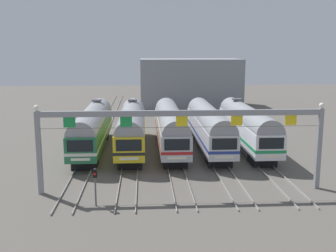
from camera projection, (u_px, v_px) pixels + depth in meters
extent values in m
plane|color=#5B564F|center=(170.00, 150.00, 45.99)|extent=(160.00, 160.00, 0.00)
cube|color=gray|center=(102.00, 123.00, 62.10)|extent=(0.07, 70.00, 0.15)
cube|color=gray|center=(111.00, 122.00, 62.19)|extent=(0.07, 70.00, 0.15)
cube|color=gray|center=(130.00, 122.00, 62.35)|extent=(0.07, 70.00, 0.15)
cube|color=gray|center=(140.00, 122.00, 62.44)|extent=(0.07, 70.00, 0.15)
cube|color=gray|center=(158.00, 122.00, 62.60)|extent=(0.07, 70.00, 0.15)
cube|color=gray|center=(168.00, 122.00, 62.68)|extent=(0.07, 70.00, 0.15)
cube|color=gray|center=(186.00, 122.00, 62.85)|extent=(0.07, 70.00, 0.15)
cube|color=gray|center=(196.00, 122.00, 62.93)|extent=(0.07, 70.00, 0.15)
cube|color=gray|center=(214.00, 121.00, 63.10)|extent=(0.07, 70.00, 0.15)
cube|color=gray|center=(224.00, 121.00, 63.18)|extent=(0.07, 70.00, 0.15)
cube|color=#236B42|center=(92.00, 131.00, 45.07)|extent=(2.85, 18.00, 2.35)
cube|color=silver|center=(93.00, 134.00, 45.14)|extent=(2.88, 18.02, 0.28)
cylinder|color=gray|center=(92.00, 120.00, 44.85)|extent=(2.74, 17.64, 2.74)
cube|color=black|center=(80.00, 146.00, 36.14)|extent=(2.28, 0.06, 1.03)
cube|color=silver|center=(80.00, 159.00, 36.37)|extent=(1.71, 0.05, 0.24)
cube|color=black|center=(85.00, 161.00, 39.21)|extent=(2.28, 2.60, 1.05)
cube|color=black|center=(99.00, 134.00, 51.57)|extent=(2.28, 2.60, 1.05)
cube|color=#4C4C51|center=(97.00, 100.00, 49.51)|extent=(1.10, 1.10, 0.20)
cube|color=gold|center=(132.00, 130.00, 45.32)|extent=(2.85, 18.00, 2.35)
cube|color=black|center=(132.00, 134.00, 45.39)|extent=(2.88, 18.02, 0.28)
cylinder|color=gray|center=(131.00, 120.00, 45.10)|extent=(2.74, 17.64, 2.74)
cube|color=black|center=(129.00, 145.00, 36.39)|extent=(2.28, 0.06, 1.03)
cube|color=silver|center=(129.00, 159.00, 36.62)|extent=(1.71, 0.05, 0.24)
cube|color=black|center=(130.00, 161.00, 39.46)|extent=(2.28, 2.60, 1.05)
cube|color=black|center=(133.00, 134.00, 51.82)|extent=(2.28, 2.60, 1.05)
cube|color=#4C4C51|center=(132.00, 100.00, 49.75)|extent=(1.10, 1.10, 0.20)
cube|color=#B2B5BA|center=(170.00, 130.00, 45.57)|extent=(2.85, 18.00, 2.35)
cube|color=#B21E1E|center=(170.00, 133.00, 45.63)|extent=(2.88, 18.02, 0.28)
cylinder|color=gray|center=(170.00, 120.00, 45.35)|extent=(2.74, 17.64, 2.74)
cube|color=black|center=(177.00, 145.00, 36.64)|extent=(2.28, 0.06, 1.03)
cube|color=silver|center=(177.00, 158.00, 36.86)|extent=(1.71, 0.05, 0.24)
cube|color=black|center=(175.00, 160.00, 39.71)|extent=(2.28, 2.60, 1.05)
cube|color=black|center=(167.00, 133.00, 52.06)|extent=(2.28, 2.60, 1.05)
cube|color=silver|center=(209.00, 130.00, 45.82)|extent=(2.85, 18.00, 2.35)
cube|color=navy|center=(209.00, 133.00, 45.88)|extent=(2.88, 18.02, 0.28)
cylinder|color=gray|center=(209.00, 119.00, 45.60)|extent=(2.74, 17.64, 2.74)
cube|color=black|center=(225.00, 144.00, 36.88)|extent=(2.28, 0.06, 1.03)
cube|color=silver|center=(224.00, 157.00, 37.11)|extent=(1.71, 0.05, 0.24)
cube|color=black|center=(219.00, 159.00, 39.96)|extent=(2.28, 2.60, 1.05)
cube|color=black|center=(201.00, 133.00, 52.31)|extent=(2.28, 2.60, 1.05)
cube|color=white|center=(247.00, 129.00, 46.07)|extent=(2.85, 18.00, 2.35)
cube|color=#198C4C|center=(247.00, 132.00, 46.13)|extent=(2.88, 18.02, 0.28)
cylinder|color=gray|center=(247.00, 119.00, 45.85)|extent=(2.74, 17.64, 2.74)
cube|color=black|center=(272.00, 143.00, 37.13)|extent=(2.28, 0.06, 1.03)
cube|color=silver|center=(271.00, 157.00, 37.36)|extent=(1.71, 0.05, 0.24)
cube|color=black|center=(262.00, 159.00, 40.21)|extent=(2.28, 2.60, 1.05)
cube|color=black|center=(234.00, 133.00, 52.56)|extent=(2.28, 2.60, 1.05)
cube|color=#4C4C51|center=(237.00, 99.00, 50.50)|extent=(1.10, 1.10, 0.20)
cube|color=gray|center=(39.00, 153.00, 31.50)|extent=(0.36, 0.36, 6.50)
cube|color=gray|center=(319.00, 149.00, 32.77)|extent=(0.36, 0.36, 6.50)
cube|color=gray|center=(182.00, 113.00, 31.58)|extent=(21.92, 0.32, 0.44)
cube|color=#198C3F|center=(69.00, 122.00, 31.20)|extent=(0.90, 0.08, 0.80)
cube|color=#198C3F|center=(126.00, 122.00, 31.45)|extent=(0.90, 0.08, 0.80)
cube|color=yellow|center=(182.00, 121.00, 31.69)|extent=(0.90, 0.08, 0.80)
cube|color=yellow|center=(237.00, 120.00, 31.94)|extent=(0.90, 0.08, 0.80)
cube|color=yellow|center=(291.00, 120.00, 32.19)|extent=(0.90, 0.08, 0.80)
sphere|color=white|center=(36.00, 108.00, 30.85)|extent=(0.44, 0.44, 0.44)
sphere|color=white|center=(322.00, 105.00, 32.12)|extent=(0.44, 0.44, 0.44)
cylinder|color=#3F382D|center=(182.00, 127.00, 31.78)|extent=(21.92, 0.03, 0.03)
cylinder|color=#59595E|center=(95.00, 187.00, 29.33)|extent=(0.12, 0.12, 2.79)
cube|color=black|center=(95.00, 173.00, 29.14)|extent=(0.28, 0.24, 0.60)
sphere|color=red|center=(95.00, 174.00, 29.00)|extent=(0.18, 0.18, 0.18)
cube|color=gray|center=(190.00, 83.00, 79.78)|extent=(19.08, 10.00, 9.08)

